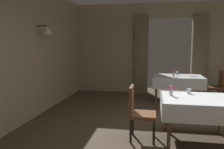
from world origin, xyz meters
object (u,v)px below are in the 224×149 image
(dining_table_mid, at_px, (197,104))
(dining_table_far, at_px, (177,79))
(flower_vase_far, at_px, (174,73))
(glass_far_b, at_px, (177,73))
(chair_mid_left, at_px, (138,110))
(plate_far_c, at_px, (193,76))
(chair_far_right, at_px, (217,85))
(glass_mid_b, at_px, (189,91))
(flower_vase_mid, at_px, (171,90))

(dining_table_mid, xyz_separation_m, dining_table_far, (-0.05, 2.78, 0.00))
(flower_vase_far, relative_size, glass_far_b, 1.71)
(glass_far_b, bearing_deg, dining_table_mid, -89.29)
(chair_mid_left, relative_size, glass_far_b, 8.08)
(dining_table_far, distance_m, plate_far_c, 0.43)
(glass_far_b, bearing_deg, flower_vase_far, -107.67)
(chair_far_right, bearing_deg, flower_vase_far, -168.30)
(dining_table_mid, relative_size, glass_far_b, 10.29)
(dining_table_mid, xyz_separation_m, glass_far_b, (-0.04, 3.03, 0.16))
(chair_mid_left, height_order, chair_far_right, same)
(chair_mid_left, relative_size, glass_mid_b, 9.80)
(dining_table_mid, relative_size, flower_vase_mid, 6.57)
(glass_far_b, bearing_deg, glass_mid_b, -91.10)
(dining_table_far, xyz_separation_m, glass_far_b, (0.01, 0.25, 0.16))
(dining_table_far, xyz_separation_m, flower_vase_far, (-0.13, -0.18, 0.20))
(chair_mid_left, relative_size, flower_vase_far, 4.71)
(chair_far_right, height_order, glass_far_b, chair_far_right)
(dining_table_mid, xyz_separation_m, chair_far_right, (1.04, 2.85, -0.13))
(chair_mid_left, xyz_separation_m, glass_far_b, (0.94, 3.13, 0.29))
(dining_table_far, height_order, glass_far_b, glass_far_b)
(glass_mid_b, xyz_separation_m, flower_vase_far, (-0.09, 2.27, 0.06))
(flower_vase_mid, height_order, glass_mid_b, flower_vase_mid)
(flower_vase_mid, bearing_deg, glass_far_b, 82.56)
(dining_table_far, bearing_deg, plate_far_c, -7.28)
(dining_table_mid, bearing_deg, flower_vase_far, 93.84)
(dining_table_mid, height_order, chair_far_right, chair_far_right)
(flower_vase_far, xyz_separation_m, plate_far_c, (0.54, 0.13, -0.10))
(dining_table_far, relative_size, glass_mid_b, 14.86)
(dining_table_mid, height_order, dining_table_far, same)
(chair_far_right, distance_m, glass_far_b, 1.13)
(glass_mid_b, distance_m, plate_far_c, 2.44)
(chair_mid_left, distance_m, flower_vase_mid, 0.68)
(chair_far_right, bearing_deg, dining_table_far, -176.41)
(glass_far_b, bearing_deg, flower_vase_mid, -97.44)
(plate_far_c, bearing_deg, flower_vase_far, -166.37)
(chair_mid_left, relative_size, chair_far_right, 1.00)
(dining_table_far, height_order, plate_far_c, plate_far_c)
(dining_table_far, xyz_separation_m, plate_far_c, (0.41, -0.05, 0.10))
(chair_mid_left, bearing_deg, flower_vase_far, 73.43)
(dining_table_mid, xyz_separation_m, glass_mid_b, (-0.09, 0.33, 0.15))
(dining_table_far, bearing_deg, flower_vase_mid, -97.93)
(dining_table_mid, bearing_deg, glass_mid_b, 105.13)
(glass_mid_b, height_order, glass_far_b, glass_far_b)
(chair_far_right, bearing_deg, plate_far_c, -169.86)
(flower_vase_far, distance_m, glass_far_b, 0.46)
(flower_vase_mid, xyz_separation_m, plate_far_c, (0.79, 2.63, -0.09))
(dining_table_mid, bearing_deg, dining_table_far, 90.95)
(dining_table_far, xyz_separation_m, glass_mid_b, (-0.04, -2.45, 0.15))
(flower_vase_mid, xyz_separation_m, flower_vase_far, (0.25, 2.50, 0.01))
(flower_vase_mid, height_order, flower_vase_far, flower_vase_far)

